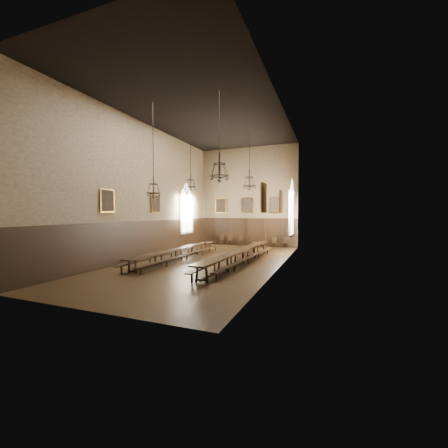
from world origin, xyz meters
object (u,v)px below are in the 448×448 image
Objects in this scene: bench_left_outer at (172,255)px; bench_left_inner at (187,256)px; table_right at (239,257)px; chair_1 at (221,242)px; chair_2 at (230,242)px; chandelier_back_left at (191,182)px; chandelier_front_left at (154,186)px; chair_5 at (263,244)px; chair_4 at (252,244)px; chair_3 at (241,243)px; chair_7 at (285,245)px; chandelier_front_right at (219,171)px; table_left at (178,254)px; chair_6 at (274,244)px; chandelier_back_right at (249,182)px; bench_right_outer at (248,260)px; bench_right_inner at (231,258)px.

bench_left_outer reaches higher than bench_left_inner.
table_right is 9.58m from chair_1.
bench_left_outer is 10.23× the size of chair_2.
chandelier_front_left is (0.33, -4.90, -0.70)m from chandelier_back_left.
bench_left_outer is 2.40× the size of chandelier_back_left.
chair_5 is (4.12, 8.39, -0.00)m from bench_left_outer.
chair_4 is (-1.51, 8.34, -0.15)m from table_right.
table_right is 3.49m from bench_left_inner.
chair_1 is 1.95m from chair_3.
chair_7 is 0.21× the size of chandelier_front_right.
chair_6 is (4.63, 8.43, -0.12)m from table_left.
chair_4 is 2.92m from chair_7.
chair_4 is 12.22m from chandelier_front_left.
table_left is 10.79× the size of chair_1.
table_left reaches higher than bench_left_outer.
chair_7 is at bearing 56.98° from table_left.
chair_6 is at bearing -0.35° from chair_5.
chandelier_front_right is at bearing -90.40° from chandelier_back_right.
table_right is 9.19m from chair_2.
chair_3 reaches higher than bench_left_outer.
bench_left_inner is 6.53m from chandelier_front_right.
chair_1 is (-1.06, 8.53, -0.01)m from bench_left_inner.
chandelier_front_right reaches higher than chair_1.
chair_6 is at bearing 52.80° from chandelier_back_left.
chandelier_front_right is at bearing -107.83° from chair_7.
chair_7 reaches higher than bench_right_outer.
chandelier_back_right is (-0.57, -6.01, 4.87)m from chair_6.
chair_3 is (0.89, 8.50, -0.00)m from bench_left_inner.
chair_4 is (-0.98, 8.30, -0.05)m from bench_right_inner.
chandelier_front_right reaches higher than chair_4.
chair_1 is at bearing 126.49° from chandelier_back_right.
chair_5 is (3.10, -0.06, -0.01)m from chair_2.
table_right is (4.13, 0.03, 0.04)m from table_left.
chair_6 is at bearing 86.93° from chandelier_front_right.
chair_4 is at bearing 103.62° from chandelier_back_right.
chair_1 is at bearing 92.85° from chandelier_front_left.
chair_4 is (2.12, -0.10, -0.04)m from chair_2.
bench_left_outer is 7.08m from chandelier_back_right.
table_left is 5.00m from chandelier_front_left.
chair_3 is 1.09m from chair_4.
chair_2 is 1.04m from chair_3.
chandelier_back_left is at bearing -121.96° from chair_5.
bench_right_outer is 8.52m from chair_4.
chair_4 reaches higher than table_right.
chandelier_back_right is (4.48, -6.05, 4.86)m from chair_1.
chair_2 is at bearing 86.68° from table_left.
chair_7 is at bearing 1.69° from chair_5.
chair_1 reaches higher than chair_6.
chandelier_front_left is at bearing -125.70° from chair_7.
chair_1 is at bearing 111.43° from chandelier_front_right.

